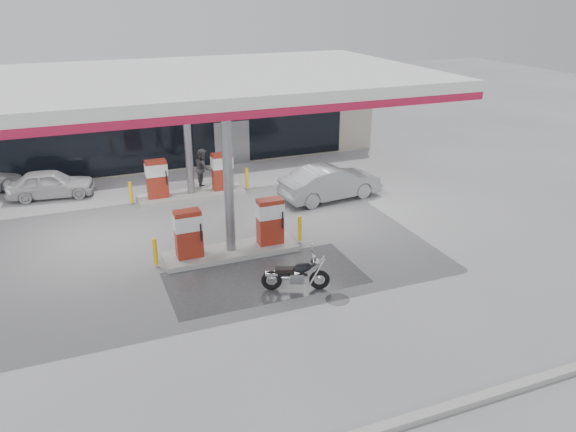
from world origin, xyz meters
The scene contains 12 objects.
ground centered at (0.00, 0.00, 0.00)m, with size 90.00×90.00×0.00m, color gray.
wet_patch centered at (0.50, 0.00, 0.00)m, with size 6.00×3.00×0.00m, color #4C4C4F.
drain_cover centered at (2.00, -2.00, 0.00)m, with size 0.70×0.70×0.01m, color #38383A.
store_building centered at (0.01, 15.94, 2.01)m, with size 22.00×8.22×4.00m.
canopy centered at (0.00, 5.00, 5.27)m, with size 16.00×10.02×5.51m.
pump_island_near centered at (0.00, 2.00, 0.71)m, with size 5.14×1.30×1.78m.
pump_island_far centered at (0.00, 8.00, 0.71)m, with size 5.14×1.30×1.78m.
parked_motorcycle centered at (1.13, -1.01, 0.46)m, with size 1.96×1.04×1.05m.
sedan_white centered at (-5.55, 10.20, 0.60)m, with size 1.42×3.54×1.21m, color silver.
attendant centered at (0.79, 9.00, 0.89)m, with size 0.86×0.67×1.78m, color #4D4D52.
hatchback_silver centered at (5.43, 5.60, 0.72)m, with size 1.51×4.34×1.43m, color #929599.
parked_car_right centered at (4.50, 14.00, 0.63)m, with size 2.09×4.54×1.26m, color #4A1014.
Camera 1 is at (-4.54, -14.52, 8.36)m, focal length 35.00 mm.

